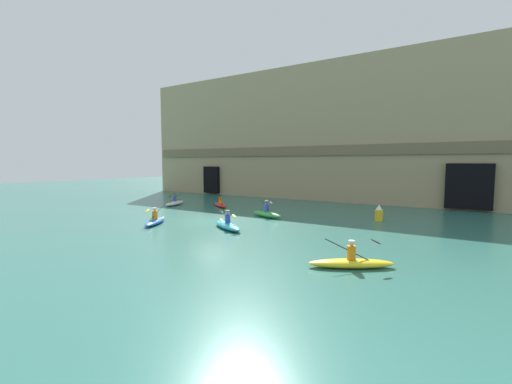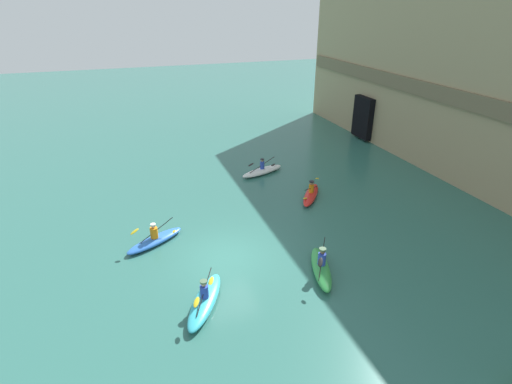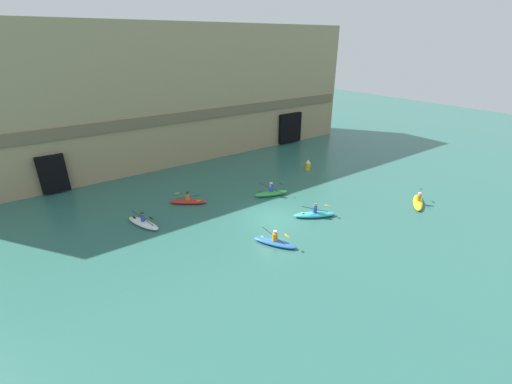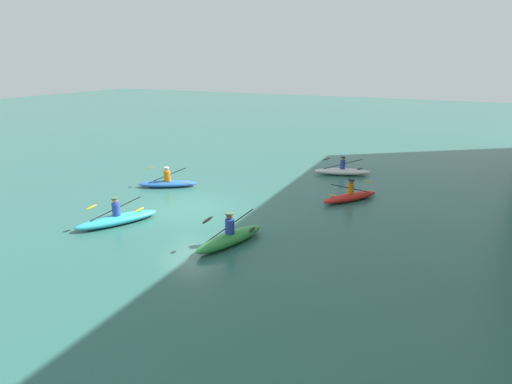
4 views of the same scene
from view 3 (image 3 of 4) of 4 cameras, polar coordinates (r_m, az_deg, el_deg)
ground_plane at (r=26.32m, az=3.06°, el=-4.44°), size 120.00×120.00×0.00m
cliff_bluff at (r=39.79m, az=-13.84°, el=15.50°), size 44.47×6.99×14.13m
kayak_yellow at (r=31.45m, az=25.38°, el=-1.50°), size 3.15×2.37×1.15m
kayak_cyan at (r=26.81m, az=9.73°, el=-3.66°), size 3.23×2.31×1.13m
kayak_green at (r=29.93m, az=2.53°, el=-0.16°), size 3.12×1.62×1.24m
kayak_red at (r=29.07m, az=-11.25°, el=-1.52°), size 2.88×2.38×1.04m
kayak_blue at (r=23.08m, az=3.15°, el=-8.30°), size 2.15×3.00×1.11m
kayak_white at (r=26.59m, az=-18.26°, el=-4.91°), size 1.83×3.28×1.05m
marker_buoy at (r=36.33m, az=8.66°, el=4.49°), size 0.52×0.52×1.11m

